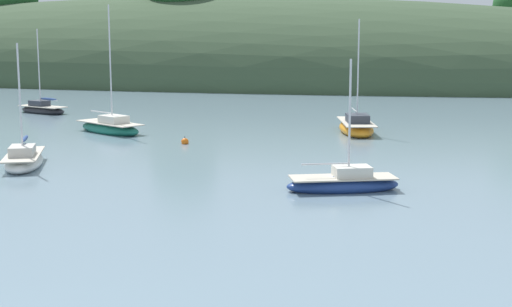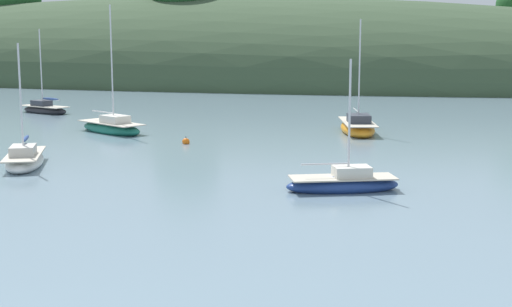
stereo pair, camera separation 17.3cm
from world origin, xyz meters
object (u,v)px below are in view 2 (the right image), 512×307
Objects in this scene: sailboat_red_portside at (45,109)px; sailboat_cream_ketch at (358,127)px; sailboat_orange_cutter at (24,160)px; sailboat_white_near at (344,183)px; sailboat_yellow_far at (112,127)px; mooring_buoy_outer at (186,142)px.

sailboat_cream_ketch is at bearing -11.00° from sailboat_red_portside.
sailboat_orange_cutter is 0.90× the size of sailboat_red_portside.
sailboat_yellow_far reaches higher than sailboat_white_near.
sailboat_red_portside is 0.91× the size of sailboat_cream_ketch.
sailboat_cream_ketch is at bearing 14.92° from sailboat_yellow_far.
sailboat_yellow_far reaches higher than sailboat_orange_cutter.
sailboat_orange_cutter is at bearing 174.90° from sailboat_white_near.
sailboat_yellow_far is 7.10m from mooring_buoy_outer.
sailboat_cream_ketch is 11.65m from mooring_buoy_outer.
sailboat_white_near is at bearing -38.23° from sailboat_yellow_far.
sailboat_yellow_far is at bearing 153.00° from mooring_buoy_outer.
mooring_buoy_outer is (-10.79, 10.26, -0.18)m from sailboat_white_near.
mooring_buoy_outer is at bearing -36.48° from sailboat_red_portside.
sailboat_red_portside reaches higher than sailboat_orange_cutter.
sailboat_white_near is 21.79m from sailboat_yellow_far.
sailboat_orange_cutter is 11.37× the size of mooring_buoy_outer.
sailboat_red_portside is 1.22× the size of sailboat_white_near.
sailboat_yellow_far is (10.34, -9.10, 0.03)m from sailboat_red_portside.
mooring_buoy_outer is at bearing 136.45° from sailboat_white_near.
mooring_buoy_outer is at bearing -141.07° from sailboat_cream_ketch.
mooring_buoy_outer is at bearing -27.00° from sailboat_yellow_far.
sailboat_red_portside is 0.82× the size of sailboat_yellow_far.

